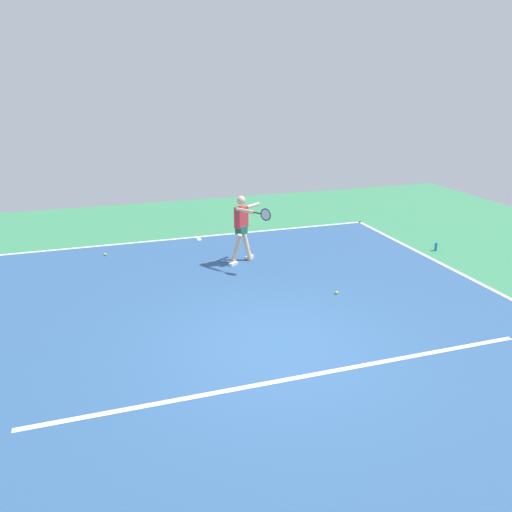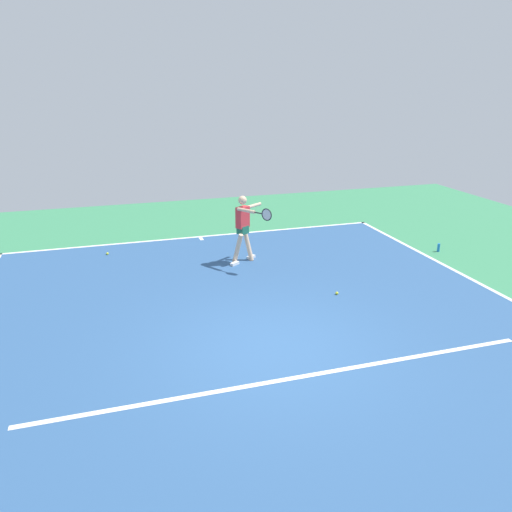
{
  "view_description": "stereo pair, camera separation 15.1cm",
  "coord_description": "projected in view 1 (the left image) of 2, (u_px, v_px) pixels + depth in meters",
  "views": [
    {
      "loc": [
        2.67,
        7.08,
        4.29
      ],
      "look_at": [
        -0.32,
        -2.16,
        0.9
      ],
      "focal_mm": 35.02,
      "sensor_mm": 36.0,
      "label": 1
    },
    {
      "loc": [
        2.53,
        7.12,
        4.29
      ],
      "look_at": [
        -0.32,
        -2.16,
        0.9
      ],
      "focal_mm": 35.02,
      "sensor_mm": 36.0,
      "label": 2
    }
  ],
  "objects": [
    {
      "name": "court_line_baseline_near",
      "position": [
        198.0,
        237.0,
        14.6
      ],
      "size": [
        10.78,
        0.1,
        0.01
      ],
      "primitive_type": "cube",
      "color": "white",
      "rests_on": "ground_plane"
    },
    {
      "name": "water_bottle",
      "position": [
        436.0,
        247.0,
        13.39
      ],
      "size": [
        0.07,
        0.07,
        0.22
      ],
      "primitive_type": "cylinder",
      "color": "blue",
      "rests_on": "ground_plane"
    },
    {
      "name": "court_line_service",
      "position": [
        299.0,
        377.0,
        7.66
      ],
      "size": [
        8.09,
        0.1,
        0.01
      ],
      "primitive_type": "cube",
      "color": "white",
      "rests_on": "ground_plane"
    },
    {
      "name": "tennis_player",
      "position": [
        243.0,
        225.0,
        12.27
      ],
      "size": [
        0.99,
        1.37,
        1.7
      ],
      "rotation": [
        0.0,
        0.0,
        0.59
      ],
      "color": "beige",
      "rests_on": "ground_plane"
    },
    {
      "name": "tennis_ball_far_corner",
      "position": [
        337.0,
        293.0,
        10.66
      ],
      "size": [
        0.07,
        0.07,
        0.07
      ],
      "primitive_type": "sphere",
      "color": "yellow",
      "rests_on": "ground_plane"
    },
    {
      "name": "court_line_centre_mark",
      "position": [
        199.0,
        239.0,
        14.42
      ],
      "size": [
        0.1,
        0.3,
        0.01
      ],
      "primitive_type": "cube",
      "color": "white",
      "rests_on": "ground_plane"
    },
    {
      "name": "tennis_ball_near_player",
      "position": [
        105.0,
        254.0,
        13.04
      ],
      "size": [
        0.07,
        0.07,
        0.07
      ],
      "primitive_type": "sphere",
      "color": "yellow",
      "rests_on": "ground_plane"
    },
    {
      "name": "ground_plane",
      "position": [
        277.0,
        347.0,
        8.55
      ],
      "size": [
        23.26,
        23.26,
        0.0
      ],
      "primitive_type": "plane",
      "color": "#388456"
    },
    {
      "name": "court_surface",
      "position": [
        277.0,
        347.0,
        8.55
      ],
      "size": [
        10.78,
        13.59,
        0.0
      ],
      "primitive_type": "cube",
      "color": "#2D5484",
      "rests_on": "ground_plane"
    }
  ]
}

